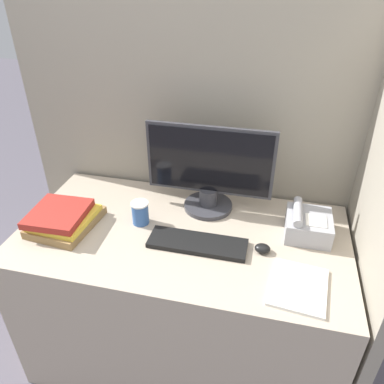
% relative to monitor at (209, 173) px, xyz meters
% --- Properties ---
extents(cubicle_panel_rear, '(1.78, 0.04, 1.70)m').
position_rel_monitor_xyz_m(cubicle_panel_rear, '(-0.07, 0.19, -0.10)').
color(cubicle_panel_rear, gray).
rests_on(cubicle_panel_rear, ground_plane).
extents(cubicle_panel_right, '(0.04, 0.79, 1.70)m').
position_rel_monitor_xyz_m(cubicle_panel_right, '(0.66, -0.18, -0.10)').
color(cubicle_panel_right, gray).
rests_on(cubicle_panel_right, ground_plane).
extents(desk, '(1.38, 0.73, 0.77)m').
position_rel_monitor_xyz_m(desk, '(-0.07, -0.21, -0.57)').
color(desk, tan).
rests_on(desk, ground_plane).
extents(monitor, '(0.56, 0.22, 0.40)m').
position_rel_monitor_xyz_m(monitor, '(0.00, 0.00, 0.00)').
color(monitor, '#333338').
rests_on(monitor, desk).
extents(keyboard, '(0.40, 0.13, 0.02)m').
position_rel_monitor_xyz_m(keyboard, '(0.01, -0.28, -0.17)').
color(keyboard, black).
rests_on(keyboard, desk).
extents(mouse, '(0.06, 0.05, 0.03)m').
position_rel_monitor_xyz_m(mouse, '(0.27, -0.26, -0.17)').
color(mouse, black).
rests_on(mouse, desk).
extents(coffee_cup, '(0.08, 0.08, 0.10)m').
position_rel_monitor_xyz_m(coffee_cup, '(-0.26, -0.19, -0.13)').
color(coffee_cup, '#335999').
rests_on(coffee_cup, desk).
extents(book_stack, '(0.26, 0.30, 0.09)m').
position_rel_monitor_xyz_m(book_stack, '(-0.57, -0.29, -0.14)').
color(book_stack, olive).
rests_on(book_stack, desk).
extents(desk_telephone, '(0.18, 0.19, 0.12)m').
position_rel_monitor_xyz_m(desk_telephone, '(0.44, -0.10, -0.13)').
color(desk_telephone, '#99999E').
rests_on(desk_telephone, desk).
extents(paper_pile, '(0.22, 0.25, 0.01)m').
position_rel_monitor_xyz_m(paper_pile, '(0.41, -0.42, -0.18)').
color(paper_pile, white).
rests_on(paper_pile, desk).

